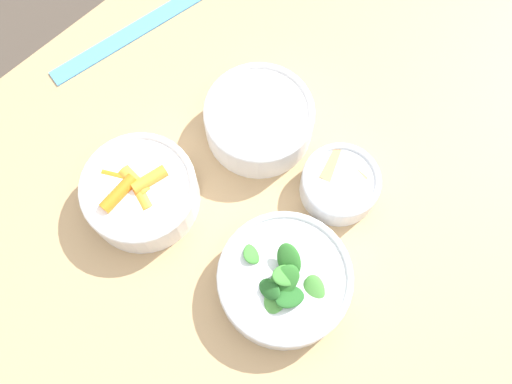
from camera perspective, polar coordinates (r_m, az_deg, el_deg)
name	(u,v)px	position (r m, az deg, el deg)	size (l,w,h in m)	color
ground_plane	(283,282)	(1.58, 2.72, -8.94)	(10.00, 10.00, 0.00)	#4C4238
dining_table	(302,208)	(0.93, 4.57, -1.58)	(1.32, 0.91, 0.78)	tan
bowl_carrots	(140,192)	(0.80, -11.50, 0.00)	(0.16, 0.16, 0.07)	white
bowl_greens	(284,280)	(0.76, 2.85, -8.74)	(0.18, 0.18, 0.08)	silver
bowl_beans_hotdog	(259,121)	(0.83, 0.32, 7.16)	(0.16, 0.16, 0.06)	white
bowl_cookies	(340,184)	(0.81, 8.42, 0.83)	(0.11, 0.11, 0.05)	silver
ruler	(142,27)	(0.97, -11.35, 15.91)	(0.32, 0.07, 0.00)	#4C99E0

